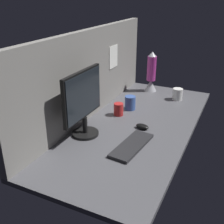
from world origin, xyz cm
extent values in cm
cube|color=#515156|center=(0.00, 0.00, -1.50)|extent=(180.00, 80.00, 3.00)
cube|color=gray|center=(0.00, 37.50, 32.36)|extent=(180.00, 5.00, 64.72)
cube|color=white|center=(35.82, 34.70, 38.46)|extent=(15.03, 0.40, 18.39)
cylinder|color=black|center=(-29.77, 24.50, 0.90)|extent=(18.00, 18.00, 1.80)
cylinder|color=black|center=(-29.77, 24.50, 7.30)|extent=(3.20, 3.20, 11.00)
cube|color=black|center=(-29.77, 25.50, 28.46)|extent=(42.12, 2.40, 31.33)
cube|color=black|center=(-29.77, 24.10, 28.46)|extent=(39.72, 0.60, 28.93)
cube|color=#262628|center=(-31.21, -9.86, 1.00)|extent=(38.13, 16.71, 2.00)
ellipsoid|color=black|center=(-5.16, -7.25, 1.70)|extent=(7.13, 10.40, 3.40)
cylinder|color=#38569E|center=(23.01, 13.56, 5.62)|extent=(8.63, 8.63, 11.25)
torus|color=#38569E|center=(28.13, 13.56, 6.19)|extent=(5.95, 1.00, 5.95)
cylinder|color=white|center=(61.41, -15.90, 5.05)|extent=(8.72, 8.72, 10.09)
torus|color=white|center=(66.57, -15.90, 5.55)|extent=(5.44, 1.00, 5.44)
cylinder|color=red|center=(8.70, 17.39, 4.83)|extent=(7.41, 7.41, 9.66)
cone|color=#A5A5AD|center=(73.31, 12.98, 5.23)|extent=(11.50, 11.50, 10.45)
cylinder|color=#B2338C|center=(73.31, 12.98, 21.95)|extent=(8.36, 8.36, 22.99)
cone|color=#A5A5AD|center=(73.31, 12.98, 35.53)|extent=(7.52, 7.52, 4.18)
camera|label=1|loc=(-170.52, -63.13, 90.37)|focal=44.40mm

